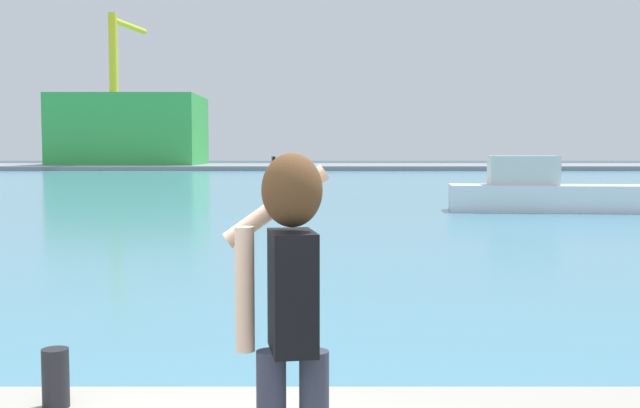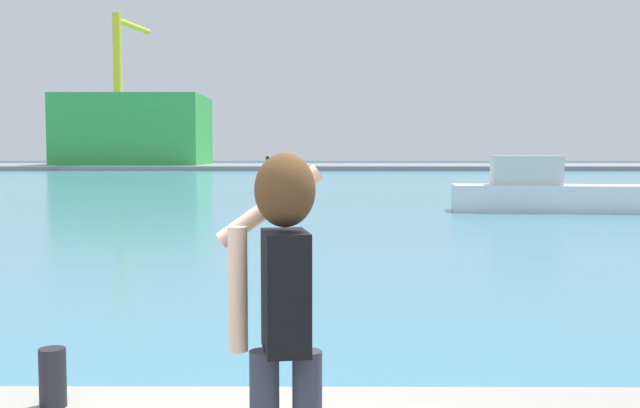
{
  "view_description": "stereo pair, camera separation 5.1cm",
  "coord_description": "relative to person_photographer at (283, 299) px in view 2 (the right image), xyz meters",
  "views": [
    {
      "loc": [
        0.82,
        -3.55,
        2.38
      ],
      "look_at": [
        0.82,
        6.06,
        1.69
      ],
      "focal_mm": 42.89,
      "sensor_mm": 36.0,
      "label": 1
    },
    {
      "loc": [
        0.87,
        -3.55,
        2.38
      ],
      "look_at": [
        0.82,
        6.06,
        1.69
      ],
      "focal_mm": 42.89,
      "sensor_mm": 36.0,
      "label": 2
    }
  ],
  "objects": [
    {
      "name": "ground_plane",
      "position": [
        -0.68,
        50.06,
        -1.69
      ],
      "size": [
        220.0,
        220.0,
        0.0
      ],
      "primitive_type": "plane",
      "color": "#334751"
    },
    {
      "name": "harbor_water",
      "position": [
        -0.68,
        52.06,
        -1.68
      ],
      "size": [
        140.0,
        100.0,
        0.02
      ],
      "primitive_type": "cube",
      "color": "teal",
      "rests_on": "ground_plane"
    },
    {
      "name": "far_shore_dock",
      "position": [
        -0.68,
        92.06,
        -1.43
      ],
      "size": [
        140.0,
        20.0,
        0.51
      ],
      "primitive_type": "cube",
      "color": "gray",
      "rests_on": "ground_plane"
    },
    {
      "name": "person_photographer",
      "position": [
        0.0,
        0.0,
        0.0
      ],
      "size": [
        0.53,
        0.55,
        1.74
      ],
      "rotation": [
        0.0,
        0.0,
        1.74
      ],
      "color": "#2D3342",
      "rests_on": "quay_promenade"
    },
    {
      "name": "harbor_bollard",
      "position": [
        -1.66,
        1.61,
        -0.86
      ],
      "size": [
        0.18,
        0.18,
        0.4
      ],
      "primitive_type": "cylinder",
      "color": "black",
      "rests_on": "quay_promenade"
    },
    {
      "name": "boat_moored",
      "position": [
        8.59,
        25.55,
        -0.92
      ],
      "size": [
        7.45,
        2.51,
        2.12
      ],
      "rotation": [
        0.0,
        0.0,
        -0.1
      ],
      "color": "white",
      "rests_on": "harbor_water"
    },
    {
      "name": "warehouse_left",
      "position": [
        -23.7,
        93.02,
        3.12
      ],
      "size": [
        17.61,
        13.48,
        8.59
      ],
      "primitive_type": "cube",
      "color": "green",
      "rests_on": "far_shore_dock"
    },
    {
      "name": "port_crane",
      "position": [
        -23.94,
        87.79,
        9.37
      ],
      "size": [
        2.46,
        9.7,
        17.8
      ],
      "color": "yellow",
      "rests_on": "far_shore_dock"
    }
  ]
}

